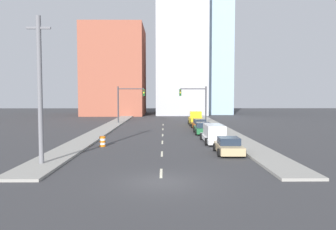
% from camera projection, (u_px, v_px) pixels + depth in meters
% --- Properties ---
extents(ground_plane, '(200.00, 200.00, 0.00)m').
position_uv_depth(ground_plane, '(161.00, 182.00, 17.91)').
color(ground_plane, '#38383A').
extents(sidewalk_left, '(2.62, 89.89, 0.18)m').
position_uv_depth(sidewalk_left, '(122.00, 119.00, 62.67)').
color(sidewalk_left, gray).
rests_on(sidewalk_left, ground).
extents(sidewalk_right, '(2.62, 89.89, 0.18)m').
position_uv_depth(sidewalk_right, '(205.00, 119.00, 62.86)').
color(sidewalk_right, gray).
rests_on(sidewalk_right, ground).
extents(lane_stripe_at_2m, '(0.16, 2.40, 0.01)m').
position_uv_depth(lane_stripe_at_2m, '(161.00, 173.00, 19.91)').
color(lane_stripe_at_2m, beige).
rests_on(lane_stripe_at_2m, ground).
extents(lane_stripe_at_9m, '(0.16, 2.40, 0.01)m').
position_uv_depth(lane_stripe_at_9m, '(162.00, 154.00, 26.45)').
color(lane_stripe_at_9m, beige).
rests_on(lane_stripe_at_9m, ground).
extents(lane_stripe_at_15m, '(0.16, 2.40, 0.01)m').
position_uv_depth(lane_stripe_at_15m, '(162.00, 142.00, 32.92)').
color(lane_stripe_at_15m, beige).
rests_on(lane_stripe_at_15m, ground).
extents(lane_stripe_at_21m, '(0.16, 2.40, 0.01)m').
position_uv_depth(lane_stripe_at_21m, '(163.00, 135.00, 38.79)').
color(lane_stripe_at_21m, beige).
rests_on(lane_stripe_at_21m, ground).
extents(lane_stripe_at_28m, '(0.16, 2.40, 0.01)m').
position_uv_depth(lane_stripe_at_28m, '(163.00, 129.00, 45.50)').
color(lane_stripe_at_28m, beige).
rests_on(lane_stripe_at_28m, ground).
extents(lane_stripe_at_35m, '(0.16, 2.40, 0.01)m').
position_uv_depth(lane_stripe_at_35m, '(163.00, 125.00, 52.47)').
color(lane_stripe_at_35m, beige).
rests_on(lane_stripe_at_35m, ground).
extents(building_brick_left, '(14.00, 16.00, 20.97)m').
position_uv_depth(building_brick_left, '(115.00, 71.00, 79.08)').
color(building_brick_left, '#9E513D').
rests_on(building_brick_left, ground).
extents(building_office_center, '(12.00, 20.00, 29.87)m').
position_uv_depth(building_office_center, '(180.00, 55.00, 82.99)').
color(building_office_center, '#A8A8AD').
rests_on(building_office_center, ground).
extents(building_glass_right, '(13.00, 20.00, 37.23)m').
position_uv_depth(building_glass_right, '(202.00, 43.00, 86.82)').
color(building_glass_right, '#99B7CC').
rests_on(building_glass_right, ground).
extents(traffic_signal_left, '(4.57, 0.35, 6.19)m').
position_uv_depth(traffic_signal_left, '(126.00, 99.00, 54.48)').
color(traffic_signal_left, '#38383D').
rests_on(traffic_signal_left, ground).
extents(traffic_signal_right, '(4.57, 0.35, 6.19)m').
position_uv_depth(traffic_signal_right, '(198.00, 99.00, 54.61)').
color(traffic_signal_right, '#38383D').
rests_on(traffic_signal_right, ground).
extents(utility_pole_left_near, '(1.60, 0.32, 9.96)m').
position_uv_depth(utility_pole_left_near, '(40.00, 90.00, 21.71)').
color(utility_pole_left_near, slate).
rests_on(utility_pole_left_near, ground).
extents(traffic_barrel, '(0.56, 0.56, 0.95)m').
position_uv_depth(traffic_barrel, '(102.00, 141.00, 30.19)').
color(traffic_barrel, orange).
rests_on(traffic_barrel, ground).
extents(sedan_tan, '(2.22, 4.26, 1.35)m').
position_uv_depth(sedan_tan, '(229.00, 146.00, 26.42)').
color(sedan_tan, tan).
rests_on(sedan_tan, ground).
extents(box_truck_white, '(2.27, 6.28, 1.81)m').
position_uv_depth(box_truck_white, '(214.00, 134.00, 32.65)').
color(box_truck_white, silver).
rests_on(box_truck_white, ground).
extents(sedan_green, '(2.24, 4.59, 1.39)m').
position_uv_depth(sedan_green, '(203.00, 129.00, 40.15)').
color(sedan_green, '#1E6033').
rests_on(sedan_green, ground).
extents(sedan_orange, '(2.16, 4.84, 1.40)m').
position_uv_depth(sedan_orange, '(200.00, 124.00, 45.69)').
color(sedan_orange, orange).
rests_on(sedan_orange, ground).
extents(pickup_truck_yellow, '(2.33, 5.55, 2.14)m').
position_uv_depth(pickup_truck_yellow, '(196.00, 120.00, 51.71)').
color(pickup_truck_yellow, gold).
rests_on(pickup_truck_yellow, ground).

